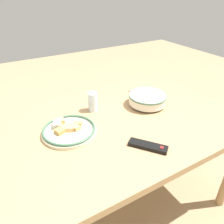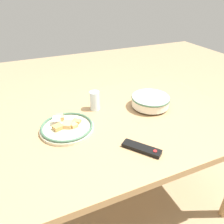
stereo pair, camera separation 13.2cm
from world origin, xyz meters
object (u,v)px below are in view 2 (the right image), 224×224
Objects in this scene: noodle_bowl at (150,101)px; drinking_glass at (95,101)px; food_plate at (67,127)px; tv_remote at (142,148)px.

drinking_glass is (0.35, -0.12, 0.02)m from noodle_bowl.
tv_remote is (-0.30, 0.32, -0.01)m from food_plate.
food_plate is at bearing -84.87° from tv_remote.
tv_remote is 0.48m from drinking_glass.
noodle_bowl is at bearing 160.88° from drinking_glass.
food_plate is 2.43× the size of drinking_glass.
food_plate is 0.44m from tv_remote.
noodle_bowl is at bearing -165.01° from tv_remote.
food_plate reaches higher than tv_remote.
drinking_glass is at bearing -19.12° from noodle_bowl.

